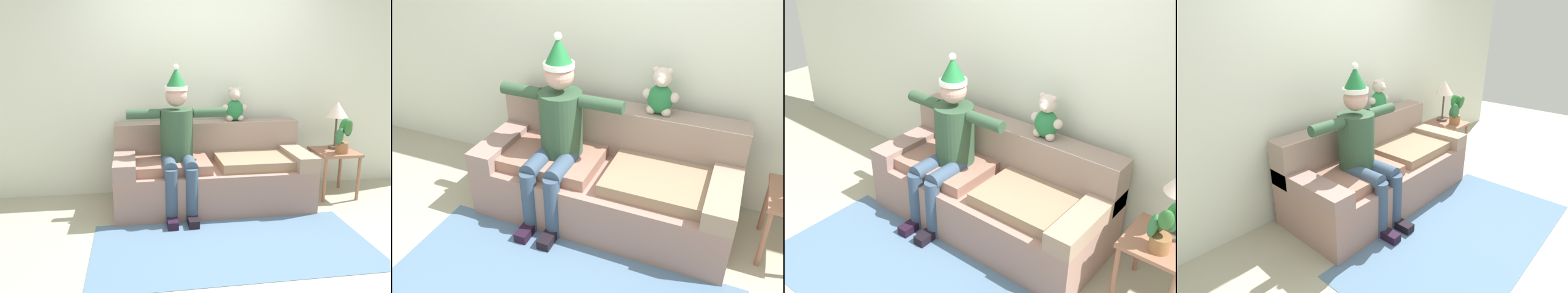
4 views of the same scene
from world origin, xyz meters
TOP-DOWN VIEW (x-y plane):
  - ground_plane at (0.00, 0.00)m, footprint 10.00×10.00m
  - back_wall at (0.00, 1.55)m, footprint 7.00×0.10m
  - couch at (0.00, 1.03)m, footprint 2.06×0.88m
  - person_seated at (-0.38, 0.86)m, footprint 1.02×0.77m
  - teddy_bear at (0.32, 1.30)m, footprint 0.29×0.17m
  - side_table at (1.44, 1.06)m, footprint 0.46×0.48m
  - table_lamp at (1.48, 1.15)m, footprint 0.24×0.24m
  - potted_plant at (1.47, 0.95)m, footprint 0.23×0.24m
  - area_rug at (0.00, -0.01)m, footprint 2.42×1.17m

SIDE VIEW (x-z plane):
  - ground_plane at x=0.00m, z-range 0.00..0.00m
  - area_rug at x=0.00m, z-range 0.00..0.01m
  - couch at x=0.00m, z-range -0.10..0.77m
  - side_table at x=1.44m, z-range 0.18..0.71m
  - potted_plant at x=1.47m, z-range 0.53..0.92m
  - person_seated at x=-0.38m, z-range 0.01..1.53m
  - table_lamp at x=1.48m, z-range 0.69..1.24m
  - teddy_bear at x=0.32m, z-range 0.85..1.23m
  - back_wall at x=0.00m, z-range 0.00..2.70m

